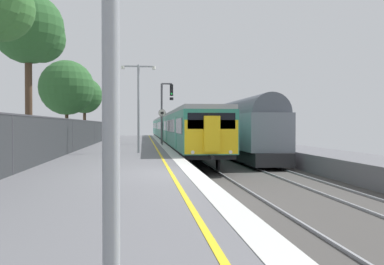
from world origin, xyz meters
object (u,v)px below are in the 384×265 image
Objects in this scene: speed_limit_sign at (162,122)px; background_tree_centre at (84,97)px; freight_train_adjacent_track at (224,127)px; background_tree_back at (66,89)px; background_tree_right at (31,32)px; platform_lamp_mid at (139,100)px; signal_gantry at (165,106)px; commuter_train_at_platform at (171,128)px.

speed_limit_sign is 0.41× the size of background_tree_centre.
freight_train_adjacent_track is 10.54× the size of speed_limit_sign.
speed_limit_sign is 9.54m from background_tree_back.
speed_limit_sign is 13.82m from background_tree_right.
speed_limit_sign is 0.40× the size of background_tree_back.
freight_train_adjacent_track reaches higher than speed_limit_sign.
signal_gantry is at bearing 79.87° from platform_lamp_mid.
commuter_train_at_platform is 15.16m from signal_gantry.
speed_limit_sign is at bearing 55.18° from background_tree_right.
signal_gantry is 0.75× the size of background_tree_centre.
speed_limit_sign is at bearing -95.88° from commuter_train_at_platform.
signal_gantry is 15.23m from background_tree_centre.
speed_limit_sign is at bearing 78.82° from platform_lamp_mid.
signal_gantry is at bearing -6.22° from background_tree_back.
signal_gantry is (-1.48, -14.95, 2.02)m from commuter_train_at_platform.
commuter_train_at_platform is at bearing 106.22° from freight_train_adjacent_track.
freight_train_adjacent_track is 5.91m from signal_gantry.
freight_train_adjacent_track is 14.43m from background_tree_back.
background_tree_right is (-5.63, -1.62, 3.51)m from platform_lamp_mid.
speed_limit_sign is at bearing -25.54° from background_tree_back.
platform_lamp_mid is 0.71× the size of background_tree_back.
background_tree_centre is at bearing -166.33° from commuter_train_at_platform.
signal_gantry is 0.61× the size of background_tree_right.
background_tree_back reaches higher than platform_lamp_mid.
signal_gantry is at bearing -95.67° from commuter_train_at_platform.
commuter_train_at_platform is 27.27m from platform_lamp_mid.
freight_train_adjacent_track is (4.00, -13.77, 0.17)m from commuter_train_at_platform.
background_tree_back reaches higher than commuter_train_at_platform.
commuter_train_at_platform is at bearing 13.67° from background_tree_centre.
background_tree_centre is at bearing 141.11° from freight_train_adjacent_track.
commuter_train_at_platform is 10.95m from background_tree_centre.
signal_gantry is (-5.49, -1.18, 1.86)m from freight_train_adjacent_track.
background_tree_right reaches higher than signal_gantry.
platform_lamp_mid reaches higher than speed_limit_sign.
signal_gantry is at bearing 83.07° from speed_limit_sign.
platform_lamp_mid is at bearing -63.70° from background_tree_back.
commuter_train_at_platform is at bearing 82.33° from platform_lamp_mid.
background_tree_right is at bearing -131.83° from freight_train_adjacent_track.
background_tree_back is (-10.03, -14.02, 3.51)m from commuter_train_at_platform.
commuter_train_at_platform is 8.98× the size of background_tree_centre.
freight_train_adjacent_track is at bearing 1.02° from background_tree_back.
speed_limit_sign reaches higher than commuter_train_at_platform.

